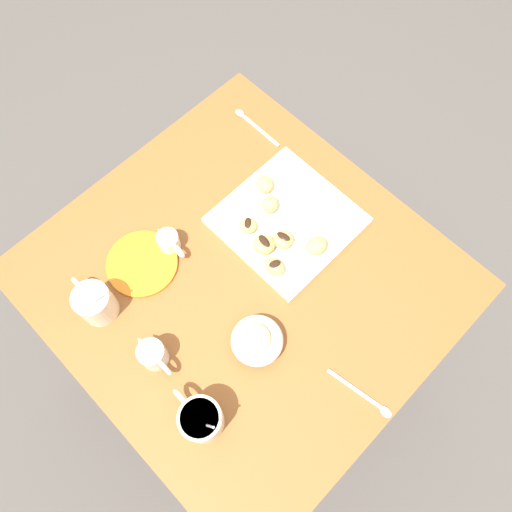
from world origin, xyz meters
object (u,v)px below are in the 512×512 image
object	(u,v)px
chocolate_sauce_pitcher	(169,242)
saucer_orange_left	(142,264)
coffee_mug_cream_right	(95,302)
beignet_1	(283,240)
beignet_3	(264,245)
beignet_6	(275,267)
beignet_4	(248,226)
beignet_0	(270,204)
coffee_mug_cream_left	(201,419)
cream_pitcher_white	(152,354)
ice_cream_bowl	(257,340)
beignet_2	(265,184)
beignet_5	(317,246)
pastry_plate_square	(287,220)
dining_table	(245,295)

from	to	relation	value
chocolate_sauce_pitcher	saucer_orange_left	bearing A→B (deg)	80.38
coffee_mug_cream_right	beignet_1	xyz separation A→B (m)	(-0.19, -0.42, -0.02)
beignet_3	beignet_6	xyz separation A→B (m)	(-0.06, 0.02, -0.00)
beignet_4	beignet_0	bearing A→B (deg)	-88.48
beignet_1	beignet_4	size ratio (longest dim) A/B	1.10
coffee_mug_cream_left	coffee_mug_cream_right	world-z (taller)	same
coffee_mug_cream_right	beignet_6	distance (m)	0.42
cream_pitcher_white	ice_cream_bowl	size ratio (longest dim) A/B	0.89
beignet_3	beignet_2	bearing A→B (deg)	-45.86
beignet_3	beignet_5	bearing A→B (deg)	-135.76
cream_pitcher_white	beignet_5	distance (m)	0.45
ice_cream_bowl	beignet_5	size ratio (longest dim) A/B	2.16
pastry_plate_square	ice_cream_bowl	bearing A→B (deg)	121.40
pastry_plate_square	beignet_6	distance (m)	0.14
saucer_orange_left	beignet_2	xyz separation A→B (m)	(-0.06, -0.35, 0.03)
beignet_2	beignet_4	size ratio (longest dim) A/B	1.08
cream_pitcher_white	beignet_4	bearing A→B (deg)	-78.24
beignet_2	beignet_4	bearing A→B (deg)	115.34
beignet_3	beignet_5	xyz separation A→B (m)	(-0.09, -0.09, -0.00)
beignet_5	beignet_2	bearing A→B (deg)	-9.07
beignet_2	beignet_5	bearing A→B (deg)	170.93
beignet_1	beignet_2	xyz separation A→B (m)	(0.14, -0.08, -0.00)
dining_table	beignet_1	world-z (taller)	beignet_1
coffee_mug_cream_right	beignet_0	world-z (taller)	coffee_mug_cream_right
dining_table	saucer_orange_left	distance (m)	0.29
cream_pitcher_white	beignet_6	xyz separation A→B (m)	(-0.04, -0.34, -0.01)
beignet_3	beignet_5	size ratio (longest dim) A/B	0.96
ice_cream_bowl	beignet_2	xyz separation A→B (m)	(0.27, -0.29, -0.01)
ice_cream_bowl	beignet_0	size ratio (longest dim) A/B	2.62
beignet_0	beignet_6	bearing A→B (deg)	138.21
chocolate_sauce_pitcher	beignet_3	size ratio (longest dim) A/B	1.77
cream_pitcher_white	beignet_0	size ratio (longest dim) A/B	2.35
pastry_plate_square	beignet_6	world-z (taller)	beignet_6
dining_table	chocolate_sauce_pitcher	world-z (taller)	chocolate_sauce_pitcher
coffee_mug_cream_left	beignet_0	world-z (taller)	coffee_mug_cream_left
beignet_1	dining_table	bearing A→B (deg)	86.38
dining_table	beignet_1	distance (m)	0.21
saucer_orange_left	coffee_mug_cream_right	bearing A→B (deg)	97.01
beignet_1	beignet_4	bearing A→B (deg)	21.30
coffee_mug_cream_left	coffee_mug_cream_right	bearing A→B (deg)	-0.00
dining_table	saucer_orange_left	world-z (taller)	saucer_orange_left
chocolate_sauce_pitcher	beignet_6	distance (m)	0.26
coffee_mug_cream_right	beignet_2	size ratio (longest dim) A/B	2.95
coffee_mug_cream_left	chocolate_sauce_pitcher	bearing A→B (deg)	-31.73
beignet_2	beignet_4	distance (m)	0.12
chocolate_sauce_pitcher	beignet_1	distance (m)	0.27
coffee_mug_cream_left	beignet_1	xyz separation A→B (m)	(0.17, -0.42, -0.02)
chocolate_sauce_pitcher	beignet_1	world-z (taller)	chocolate_sauce_pitcher
coffee_mug_cream_right	beignet_0	distance (m)	0.47
beignet_1	beignet_5	size ratio (longest dim) A/B	0.91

